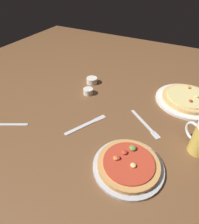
{
  "coord_description": "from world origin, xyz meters",
  "views": [
    {
      "loc": [
        0.34,
        -0.65,
        0.61
      ],
      "look_at": [
        0.0,
        0.0,
        0.02
      ],
      "focal_mm": 30.49,
      "sensor_mm": 36.0,
      "label": 1
    }
  ],
  "objects_px": {
    "ramekin_sauce": "(92,80)",
    "ramekin_butter": "(88,91)",
    "pizza_plate_near": "(128,165)",
    "fork_spare": "(145,124)",
    "fork_left": "(2,124)",
    "pizza_plate_far": "(188,99)",
    "knife_right": "(86,124)"
  },
  "relations": [
    {
      "from": "pizza_plate_far",
      "to": "knife_right",
      "type": "xyz_separation_m",
      "value": [
        -0.39,
        -0.42,
        -0.01
      ]
    },
    {
      "from": "pizza_plate_far",
      "to": "ramekin_sauce",
      "type": "bearing_deg",
      "value": -172.6
    },
    {
      "from": "pizza_plate_near",
      "to": "ramekin_sauce",
      "type": "xyz_separation_m",
      "value": [
        -0.43,
        0.48,
        0.0
      ]
    },
    {
      "from": "knife_right",
      "to": "fork_spare",
      "type": "xyz_separation_m",
      "value": [
        0.25,
        0.13,
        -0.0
      ]
    },
    {
      "from": "pizza_plate_near",
      "to": "fork_spare",
      "type": "relative_size",
      "value": 1.46
    },
    {
      "from": "pizza_plate_far",
      "to": "fork_left",
      "type": "distance_m",
      "value": 0.96
    },
    {
      "from": "knife_right",
      "to": "pizza_plate_far",
      "type": "bearing_deg",
      "value": 47.12
    },
    {
      "from": "pizza_plate_far",
      "to": "ramekin_butter",
      "type": "relative_size",
      "value": 6.05
    },
    {
      "from": "ramekin_sauce",
      "to": "fork_spare",
      "type": "xyz_separation_m",
      "value": [
        0.41,
        -0.22,
        -0.01
      ]
    },
    {
      "from": "ramekin_sauce",
      "to": "ramekin_butter",
      "type": "relative_size",
      "value": 1.2
    },
    {
      "from": "fork_left",
      "to": "fork_spare",
      "type": "distance_m",
      "value": 0.68
    },
    {
      "from": "pizza_plate_near",
      "to": "pizza_plate_far",
      "type": "bearing_deg",
      "value": 76.58
    },
    {
      "from": "pizza_plate_far",
      "to": "knife_right",
      "type": "distance_m",
      "value": 0.58
    },
    {
      "from": "knife_right",
      "to": "pizza_plate_near",
      "type": "bearing_deg",
      "value": -26.15
    },
    {
      "from": "pizza_plate_far",
      "to": "knife_right",
      "type": "relative_size",
      "value": 1.63
    },
    {
      "from": "pizza_plate_near",
      "to": "fork_left",
      "type": "xyz_separation_m",
      "value": [
        -0.61,
        -0.06,
        -0.01
      ]
    },
    {
      "from": "pizza_plate_far",
      "to": "fork_left",
      "type": "height_order",
      "value": "pizza_plate_far"
    },
    {
      "from": "pizza_plate_near",
      "to": "fork_left",
      "type": "height_order",
      "value": "pizza_plate_near"
    },
    {
      "from": "ramekin_sauce",
      "to": "knife_right",
      "type": "bearing_deg",
      "value": -64.36
    },
    {
      "from": "pizza_plate_near",
      "to": "ramekin_sauce",
      "type": "height_order",
      "value": "pizza_plate_near"
    },
    {
      "from": "ramekin_butter",
      "to": "fork_left",
      "type": "bearing_deg",
      "value": -118.32
    },
    {
      "from": "fork_left",
      "to": "fork_spare",
      "type": "bearing_deg",
      "value": 28.2
    },
    {
      "from": "pizza_plate_near",
      "to": "ramekin_butter",
      "type": "height_order",
      "value": "pizza_plate_near"
    },
    {
      "from": "ramekin_sauce",
      "to": "ramekin_butter",
      "type": "height_order",
      "value": "ramekin_sauce"
    },
    {
      "from": "ramekin_sauce",
      "to": "ramekin_butter",
      "type": "bearing_deg",
      "value": -70.19
    },
    {
      "from": "ramekin_sauce",
      "to": "knife_right",
      "type": "height_order",
      "value": "ramekin_sauce"
    },
    {
      "from": "fork_left",
      "to": "fork_spare",
      "type": "relative_size",
      "value": 1.17
    },
    {
      "from": "pizza_plate_near",
      "to": "knife_right",
      "type": "relative_size",
      "value": 1.28
    },
    {
      "from": "fork_left",
      "to": "ramekin_butter",
      "type": "bearing_deg",
      "value": 61.68
    },
    {
      "from": "knife_right",
      "to": "fork_left",
      "type": "bearing_deg",
      "value": -152.11
    },
    {
      "from": "ramekin_butter",
      "to": "fork_left",
      "type": "xyz_separation_m",
      "value": [
        -0.23,
        -0.42,
        -0.01
      ]
    },
    {
      "from": "fork_spare",
      "to": "knife_right",
      "type": "bearing_deg",
      "value": -151.36
    }
  ]
}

